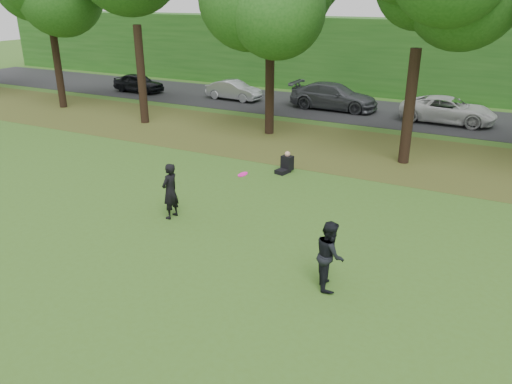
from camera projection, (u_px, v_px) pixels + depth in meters
ground at (134, 278)px, 12.40m from camera, size 120.00×120.00×0.00m
leaf_litter at (319, 145)px, 23.12m from camera, size 60.00×7.00×0.01m
street at (366, 111)px, 29.71m from camera, size 70.00×7.00×0.02m
far_hedge at (394, 58)px, 33.73m from camera, size 70.00×3.00×5.00m
player_left at (170, 191)px, 15.43m from camera, size 0.46×0.67×1.78m
player_right at (330, 255)px, 11.76m from camera, size 0.96×1.04×1.72m
parked_cars at (380, 103)px, 28.41m from camera, size 38.14×3.05×1.53m
frisbee at (243, 174)px, 13.12m from camera, size 0.31×0.31×0.12m
seated_person at (286, 164)px, 19.63m from camera, size 0.58×0.81×0.83m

